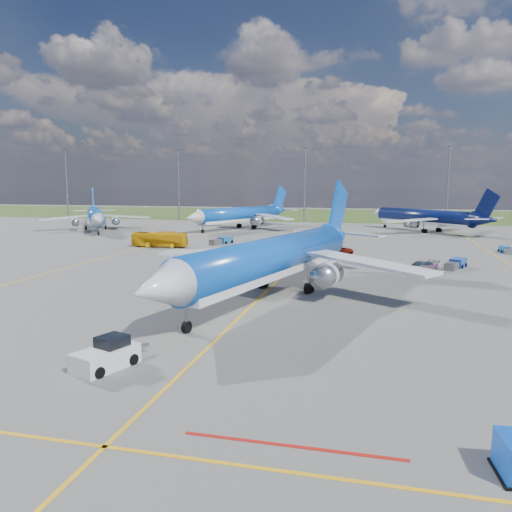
% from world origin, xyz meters
% --- Properties ---
extents(ground, '(400.00, 400.00, 0.00)m').
position_xyz_m(ground, '(0.00, 0.00, 0.00)').
color(ground, '#585855').
rests_on(ground, ground).
extents(grass_strip, '(400.00, 80.00, 0.01)m').
position_xyz_m(grass_strip, '(0.00, 150.00, 0.00)').
color(grass_strip, '#2D4719').
rests_on(grass_strip, ground).
extents(taxiway_lines, '(60.25, 160.00, 0.02)m').
position_xyz_m(taxiway_lines, '(0.17, 27.70, 0.01)').
color(taxiway_lines, gold).
rests_on(taxiway_lines, ground).
extents(floodlight_masts, '(202.20, 0.50, 22.70)m').
position_xyz_m(floodlight_masts, '(10.00, 110.00, 12.56)').
color(floodlight_masts, slate).
rests_on(floodlight_masts, ground).
extents(bg_jet_nw, '(45.44, 48.05, 10.03)m').
position_xyz_m(bg_jet_nw, '(-56.19, 71.66, 0.00)').
color(bg_jet_nw, blue).
rests_on(bg_jet_nw, ground).
extents(bg_jet_nnw, '(44.89, 49.69, 10.62)m').
position_xyz_m(bg_jet_nnw, '(-22.74, 83.95, 0.00)').
color(bg_jet_nnw, blue).
rests_on(bg_jet_nnw, ground).
extents(bg_jet_n, '(48.35, 48.86, 10.23)m').
position_xyz_m(bg_jet_n, '(22.15, 87.67, 0.00)').
color(bg_jet_n, '#071140').
rests_on(bg_jet_n, ground).
extents(main_airliner, '(44.31, 51.74, 11.64)m').
position_xyz_m(main_airliner, '(1.14, 10.99, 0.00)').
color(main_airliner, blue).
rests_on(main_airliner, ground).
extents(pushback_tug, '(3.34, 5.76, 1.93)m').
position_xyz_m(pushback_tug, '(-4.91, -11.32, 0.78)').
color(pushback_tug, silver).
rests_on(pushback_tug, ground).
extents(apron_bus, '(10.27, 2.99, 2.82)m').
position_xyz_m(apron_bus, '(-27.15, 45.30, 1.41)').
color(apron_bus, '#E8AB0D').
rests_on(apron_bus, ground).
extents(service_car_a, '(3.34, 4.78, 1.51)m').
position_xyz_m(service_car_a, '(-16.05, 30.92, 0.76)').
color(service_car_a, '#999999').
rests_on(service_car_a, ground).
extents(service_car_b, '(5.26, 4.49, 1.34)m').
position_xyz_m(service_car_b, '(5.47, 44.37, 0.67)').
color(service_car_b, '#999999').
rests_on(service_car_b, ground).
extents(service_car_c, '(5.14, 4.70, 1.44)m').
position_xyz_m(service_car_c, '(17.06, 29.38, 0.72)').
color(service_car_c, '#999999').
rests_on(service_car_c, ground).
extents(baggage_tug_w, '(3.58, 5.67, 1.25)m').
position_xyz_m(baggage_tug_w, '(21.95, 33.51, 0.58)').
color(baggage_tug_w, '#1A449E').
rests_on(baggage_tug_w, ground).
extents(baggage_tug_c, '(3.49, 5.78, 1.26)m').
position_xyz_m(baggage_tug_c, '(-17.54, 52.58, 0.59)').
color(baggage_tug_c, '#1A5EA1').
rests_on(baggage_tug_c, ground).
extents(baggage_tug_e, '(1.52, 4.69, 1.04)m').
position_xyz_m(baggage_tug_e, '(32.42, 51.69, 0.49)').
color(baggage_tug_e, '#195499').
rests_on(baggage_tug_e, ground).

